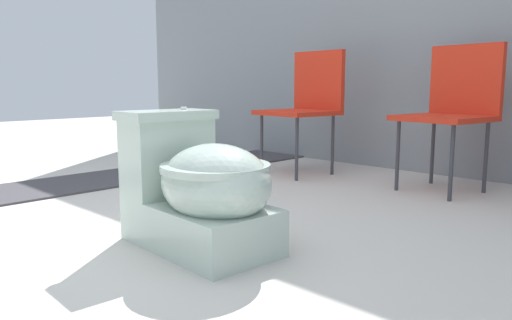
{
  "coord_description": "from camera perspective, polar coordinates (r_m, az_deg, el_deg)",
  "views": [
    {
      "loc": [
        1.71,
        -0.92,
        0.61
      ],
      "look_at": [
        0.3,
        0.52,
        0.3
      ],
      "focal_mm": 35.0,
      "sensor_mm": 36.0,
      "label": 1
    }
  ],
  "objects": [
    {
      "name": "folding_chair_left",
      "position": [
        3.44,
        5.94,
        7.0
      ],
      "size": [
        0.48,
        0.48,
        0.83
      ],
      "rotation": [
        0.0,
        0.0,
        -1.67
      ],
      "color": "red",
      "rests_on": "ground"
    },
    {
      "name": "folding_chair_middle",
      "position": [
        3.07,
        21.72,
        6.25
      ],
      "size": [
        0.5,
        0.5,
        0.83
      ],
      "rotation": [
        0.0,
        0.0,
        -1.72
      ],
      "color": "red",
      "rests_on": "ground"
    },
    {
      "name": "gravel_strip",
      "position": [
        3.28,
        -19.08,
        -2.4
      ],
      "size": [
        0.56,
        8.0,
        0.01
      ],
      "primitive_type": "cube",
      "color": "#423F44",
      "rests_on": "ground"
    },
    {
      "name": "ground_plane",
      "position": [
        2.04,
        -16.68,
        -9.06
      ],
      "size": [
        14.0,
        14.0,
        0.0
      ],
      "primitive_type": "plane",
      "color": "beige"
    },
    {
      "name": "toilet",
      "position": [
        1.86,
        -6.43,
        -3.43
      ],
      "size": [
        0.65,
        0.41,
        0.52
      ],
      "rotation": [
        0.0,
        0.0,
        -0.06
      ],
      "color": "#B2C6B7",
      "rests_on": "ground"
    }
  ]
}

